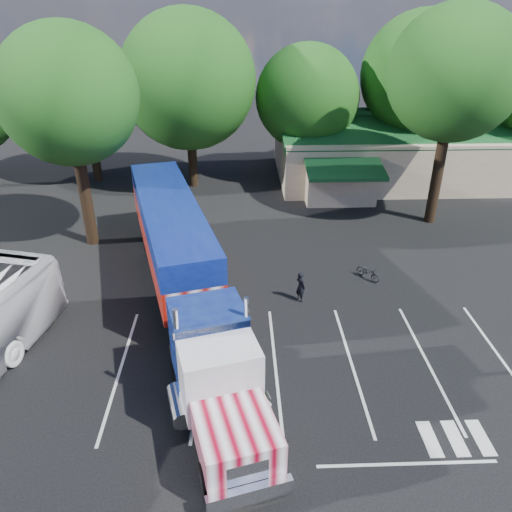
{
  "coord_description": "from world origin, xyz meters",
  "views": [
    {
      "loc": [
        -1.38,
        -22.11,
        13.73
      ],
      "look_at": [
        -0.59,
        0.05,
        2.0
      ],
      "focal_mm": 35.0,
      "sensor_mm": 36.0,
      "label": 1
    }
  ],
  "objects_px": {
    "silver_sedan": "(413,183)",
    "semi_truck": "(180,258)",
    "bicycle": "(368,272)",
    "woman": "(301,286)"
  },
  "relations": [
    {
      "from": "bicycle",
      "to": "silver_sedan",
      "type": "bearing_deg",
      "value": 27.11
    },
    {
      "from": "woman",
      "to": "silver_sedan",
      "type": "height_order",
      "value": "woman"
    },
    {
      "from": "semi_truck",
      "to": "silver_sedan",
      "type": "relative_size",
      "value": 4.54
    },
    {
      "from": "semi_truck",
      "to": "woman",
      "type": "distance_m",
      "value": 6.1
    },
    {
      "from": "silver_sedan",
      "to": "semi_truck",
      "type": "bearing_deg",
      "value": 130.39
    },
    {
      "from": "woman",
      "to": "semi_truck",
      "type": "bearing_deg",
      "value": 59.1
    },
    {
      "from": "woman",
      "to": "silver_sedan",
      "type": "xyz_separation_m",
      "value": [
        10.4,
        15.01,
        -0.03
      ]
    },
    {
      "from": "woman",
      "to": "bicycle",
      "type": "distance_m",
      "value": 4.41
    },
    {
      "from": "semi_truck",
      "to": "silver_sedan",
      "type": "height_order",
      "value": "semi_truck"
    },
    {
      "from": "bicycle",
      "to": "silver_sedan",
      "type": "relative_size",
      "value": 0.32
    }
  ]
}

